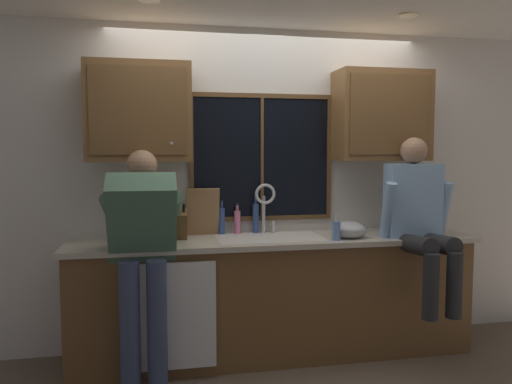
{
  "coord_description": "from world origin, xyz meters",
  "views": [
    {
      "loc": [
        -0.89,
        -3.97,
        1.58
      ],
      "look_at": [
        -0.15,
        -0.3,
        1.27
      ],
      "focal_mm": 35.1,
      "sensor_mm": 36.0,
      "label": 1
    }
  ],
  "objects": [
    {
      "name": "bottle_amber_small",
      "position": [
        -0.1,
        -0.06,
        1.05
      ],
      "size": [
        0.05,
        0.05,
        0.31
      ],
      "color": "#334C8C",
      "rests_on": "countertop"
    },
    {
      "name": "ceiling_downlight_left",
      "position": [
        -0.91,
        -0.6,
        2.54
      ],
      "size": [
        0.14,
        0.14,
        0.01
      ],
      "primitive_type": "cylinder",
      "color": "#FFEAB2"
    },
    {
      "name": "window_frame_left",
      "position": [
        -0.61,
        -0.02,
        1.52
      ],
      "size": [
        0.03,
        0.02,
        0.95
      ],
      "primitive_type": "cube",
      "color": "brown"
    },
    {
      "name": "faucet",
      "position": [
        -0.03,
        -0.12,
        1.17
      ],
      "size": [
        0.18,
        0.09,
        0.4
      ],
      "color": "silver",
      "rests_on": "countertop"
    },
    {
      "name": "window_glass",
      "position": [
        -0.04,
        -0.01,
        1.52
      ],
      "size": [
        1.1,
        0.02,
        0.95
      ],
      "primitive_type": "cube",
      "color": "black"
    },
    {
      "name": "upper_cabinet_left",
      "position": [
        -1.0,
        -0.17,
        1.86
      ],
      "size": [
        0.75,
        0.36,
        0.72
      ],
      "color": "brown"
    },
    {
      "name": "ceiling_downlight_right",
      "position": [
        0.91,
        -0.6,
        2.54
      ],
      "size": [
        0.14,
        0.14,
        0.01
      ],
      "primitive_type": "cylinder",
      "color": "#FFEAB2"
    },
    {
      "name": "soap_dispenser",
      "position": [
        0.41,
        -0.51,
        0.99
      ],
      "size": [
        0.06,
        0.07,
        0.2
      ],
      "color": "#668CCC",
      "rests_on": "countertop"
    },
    {
      "name": "back_wall",
      "position": [
        0.0,
        0.06,
        1.27
      ],
      "size": [
        5.42,
        0.12,
        2.55
      ],
      "primitive_type": "cube",
      "color": "silver",
      "rests_on": "floor"
    },
    {
      "name": "window_mullion_center",
      "position": [
        -0.04,
        -0.02,
        1.52
      ],
      "size": [
        0.02,
        0.02,
        0.95
      ],
      "primitive_type": "cube",
      "color": "brown"
    },
    {
      "name": "person_standing",
      "position": [
        -0.98,
        -0.63,
        0.97
      ],
      "size": [
        0.53,
        0.68,
        1.58
      ],
      "color": "#384260",
      "rests_on": "floor"
    },
    {
      "name": "knife_block",
      "position": [
        -0.72,
        -0.25,
        1.03
      ],
      "size": [
        0.12,
        0.18,
        0.32
      ],
      "color": "brown",
      "rests_on": "countertop"
    },
    {
      "name": "sink",
      "position": [
        -0.04,
        -0.3,
        0.82
      ],
      "size": [
        0.8,
        0.46,
        0.21
      ],
      "color": "white",
      "rests_on": "lower_cabinet_run"
    },
    {
      "name": "bottle_tall_clear",
      "position": [
        -0.38,
        -0.07,
        1.03
      ],
      "size": [
        0.05,
        0.05,
        0.27
      ],
      "color": "#334C8C",
      "rests_on": "countertop"
    },
    {
      "name": "window_frame_top",
      "position": [
        -0.04,
        -0.02,
        2.02
      ],
      "size": [
        1.17,
        0.02,
        0.04
      ],
      "primitive_type": "cube",
      "color": "brown"
    },
    {
      "name": "mixing_bowl",
      "position": [
        0.55,
        -0.41,
        0.98
      ],
      "size": [
        0.26,
        0.26,
        0.13
      ],
      "primitive_type": "ellipsoid",
      "color": "#B7B7BC",
      "rests_on": "countertop"
    },
    {
      "name": "cutting_board",
      "position": [
        -0.53,
        -0.09,
        1.1
      ],
      "size": [
        0.25,
        0.1,
        0.37
      ],
      "primitive_type": "cube",
      "rotation": [
        0.21,
        0.0,
        0.0
      ],
      "color": "#997047",
      "rests_on": "countertop"
    },
    {
      "name": "window_frame_bottom",
      "position": [
        -0.04,
        -0.02,
        1.03
      ],
      "size": [
        1.17,
        0.02,
        0.04
      ],
      "primitive_type": "cube",
      "color": "brown"
    },
    {
      "name": "lower_cabinet_run",
      "position": [
        0.0,
        -0.29,
        0.44
      ],
      "size": [
        3.02,
        0.58,
        0.88
      ],
      "primitive_type": "cube",
      "color": "brown",
      "rests_on": "floor"
    },
    {
      "name": "person_sitting_on_counter",
      "position": [
        1.04,
        -0.57,
        1.1
      ],
      "size": [
        0.54,
        0.61,
        1.26
      ],
      "color": "#262628",
      "rests_on": "countertop"
    },
    {
      "name": "bottle_green_glass",
      "position": [
        -0.25,
        -0.07,
        1.02
      ],
      "size": [
        0.05,
        0.05,
        0.24
      ],
      "color": "pink",
      "rests_on": "countertop"
    },
    {
      "name": "dishwasher_front",
      "position": [
        -0.79,
        -0.61,
        0.46
      ],
      "size": [
        0.6,
        0.02,
        0.74
      ],
      "primitive_type": "cube",
      "color": "white"
    },
    {
      "name": "countertop",
      "position": [
        0.0,
        -0.31,
        0.9
      ],
      "size": [
        3.08,
        0.62,
        0.04
      ],
      "primitive_type": "cube",
      "color": "beige",
      "rests_on": "lower_cabinet_run"
    },
    {
      "name": "upper_cabinet_right",
      "position": [
        0.92,
        -0.17,
        1.86
      ],
      "size": [
        0.75,
        0.36,
        0.72
      ],
      "color": "brown"
    },
    {
      "name": "window_frame_right",
      "position": [
        0.53,
        -0.02,
        1.52
      ],
      "size": [
        0.03,
        0.02,
        0.95
      ],
      "primitive_type": "cube",
      "color": "brown"
    }
  ]
}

